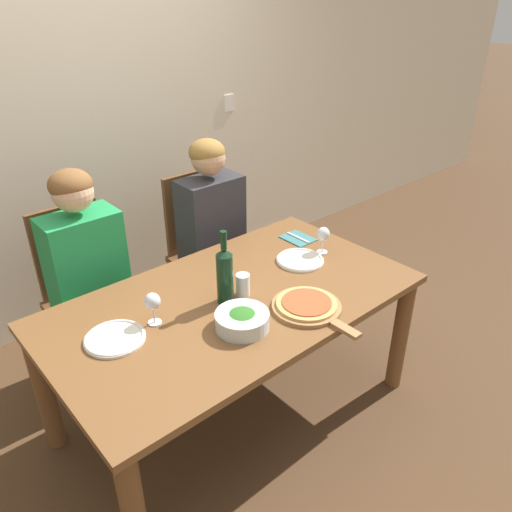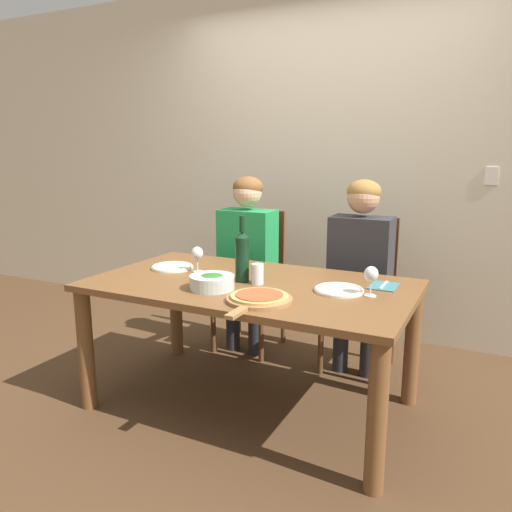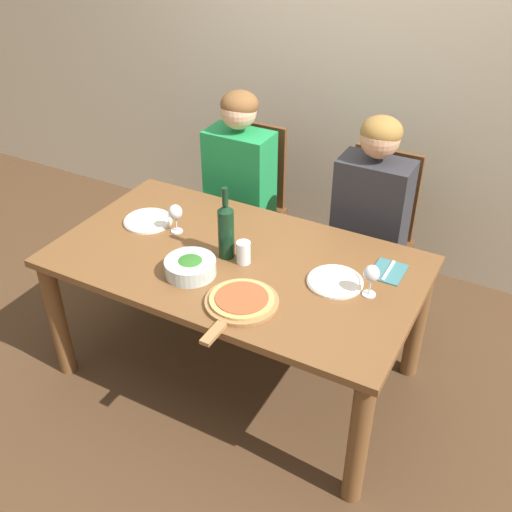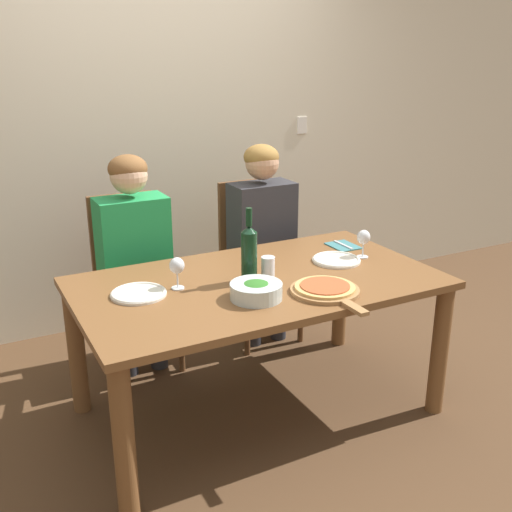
{
  "view_description": "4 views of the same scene",
  "coord_description": "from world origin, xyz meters",
  "px_view_note": "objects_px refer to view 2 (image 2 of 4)",
  "views": [
    {
      "loc": [
        -1.21,
        -1.54,
        2.0
      ],
      "look_at": [
        0.13,
        -0.01,
        0.9
      ],
      "focal_mm": 35.0,
      "sensor_mm": 36.0,
      "label": 1
    },
    {
      "loc": [
        1.19,
        -2.32,
        1.43
      ],
      "look_at": [
        0.01,
        0.04,
        0.86
      ],
      "focal_mm": 35.0,
      "sensor_mm": 36.0,
      "label": 2
    },
    {
      "loc": [
        1.19,
        -2.0,
        2.29
      ],
      "look_at": [
        0.12,
        -0.02,
        0.78
      ],
      "focal_mm": 42.0,
      "sensor_mm": 36.0,
      "label": 3
    },
    {
      "loc": [
        -1.25,
        -2.37,
        1.76
      ],
      "look_at": [
        0.03,
        0.08,
        0.81
      ],
      "focal_mm": 42.0,
      "sensor_mm": 36.0,
      "label": 4
    }
  ],
  "objects_px": {
    "chair_right": "(363,288)",
    "wine_bottle": "(242,255)",
    "person_woman": "(246,247)",
    "wine_glass_right": "(371,276)",
    "pizza_on_board": "(259,298)",
    "wine_glass_left": "(197,254)",
    "water_tumbler": "(257,274)",
    "fork_on_napkin": "(384,286)",
    "person_man": "(360,258)",
    "dinner_plate_right": "(339,290)",
    "broccoli_bowl": "(212,282)",
    "dinner_plate_left": "(172,267)",
    "chair_left": "(254,274)"
  },
  "relations": [
    {
      "from": "pizza_on_board",
      "to": "broccoli_bowl",
      "type": "bearing_deg",
      "value": 164.14
    },
    {
      "from": "fork_on_napkin",
      "to": "person_woman",
      "type": "bearing_deg",
      "value": 155.77
    },
    {
      "from": "water_tumbler",
      "to": "fork_on_napkin",
      "type": "distance_m",
      "value": 0.67
    },
    {
      "from": "wine_bottle",
      "to": "water_tumbler",
      "type": "xyz_separation_m",
      "value": [
        0.1,
        -0.01,
        -0.09
      ]
    },
    {
      "from": "fork_on_napkin",
      "to": "pizza_on_board",
      "type": "bearing_deg",
      "value": -131.95
    },
    {
      "from": "pizza_on_board",
      "to": "wine_bottle",
      "type": "bearing_deg",
      "value": 129.5
    },
    {
      "from": "chair_left",
      "to": "wine_glass_right",
      "type": "xyz_separation_m",
      "value": [
        1.04,
        -0.8,
        0.29
      ]
    },
    {
      "from": "dinner_plate_left",
      "to": "fork_on_napkin",
      "type": "relative_size",
      "value": 1.39
    },
    {
      "from": "person_woman",
      "to": "pizza_on_board",
      "type": "xyz_separation_m",
      "value": [
        0.59,
        -1.0,
        -0.02
      ]
    },
    {
      "from": "wine_bottle",
      "to": "dinner_plate_right",
      "type": "distance_m",
      "value": 0.55
    },
    {
      "from": "person_woman",
      "to": "water_tumbler",
      "type": "height_order",
      "value": "person_woman"
    },
    {
      "from": "broccoli_bowl",
      "to": "person_woman",
      "type": "bearing_deg",
      "value": 106.79
    },
    {
      "from": "person_woman",
      "to": "wine_bottle",
      "type": "xyz_separation_m",
      "value": [
        0.34,
        -0.71,
        0.11
      ]
    },
    {
      "from": "person_woman",
      "to": "wine_glass_right",
      "type": "distance_m",
      "value": 1.24
    },
    {
      "from": "pizza_on_board",
      "to": "dinner_plate_left",
      "type": "bearing_deg",
      "value": 154.22
    },
    {
      "from": "fork_on_napkin",
      "to": "wine_glass_left",
      "type": "bearing_deg",
      "value": -171.06
    },
    {
      "from": "pizza_on_board",
      "to": "wine_glass_right",
      "type": "height_order",
      "value": "wine_glass_right"
    },
    {
      "from": "pizza_on_board",
      "to": "wine_glass_right",
      "type": "distance_m",
      "value": 0.56
    },
    {
      "from": "wine_bottle",
      "to": "person_woman",
      "type": "bearing_deg",
      "value": 115.93
    },
    {
      "from": "dinner_plate_right",
      "to": "wine_glass_left",
      "type": "relative_size",
      "value": 1.66
    },
    {
      "from": "person_woman",
      "to": "broccoli_bowl",
      "type": "height_order",
      "value": "person_woman"
    },
    {
      "from": "dinner_plate_left",
      "to": "pizza_on_board",
      "type": "height_order",
      "value": "pizza_on_board"
    },
    {
      "from": "chair_right",
      "to": "wine_bottle",
      "type": "xyz_separation_m",
      "value": [
        -0.46,
        -0.82,
        0.33
      ]
    },
    {
      "from": "pizza_on_board",
      "to": "wine_glass_left",
      "type": "bearing_deg",
      "value": 147.93
    },
    {
      "from": "wine_bottle",
      "to": "wine_glass_right",
      "type": "xyz_separation_m",
      "value": [
        0.69,
        0.03,
        -0.04
      ]
    },
    {
      "from": "person_man",
      "to": "dinner_plate_right",
      "type": "distance_m",
      "value": 0.67
    },
    {
      "from": "person_woman",
      "to": "wine_glass_right",
      "type": "height_order",
      "value": "person_woman"
    },
    {
      "from": "dinner_plate_left",
      "to": "wine_glass_right",
      "type": "relative_size",
      "value": 1.66
    },
    {
      "from": "dinner_plate_left",
      "to": "wine_bottle",
      "type": "bearing_deg",
      "value": -8.16
    },
    {
      "from": "wine_glass_right",
      "to": "wine_bottle",
      "type": "bearing_deg",
      "value": -177.63
    },
    {
      "from": "broccoli_bowl",
      "to": "chair_right",
      "type": "bearing_deg",
      "value": 62.8
    },
    {
      "from": "dinner_plate_left",
      "to": "dinner_plate_right",
      "type": "distance_m",
      "value": 1.05
    },
    {
      "from": "water_tumbler",
      "to": "wine_glass_left",
      "type": "bearing_deg",
      "value": 169.55
    },
    {
      "from": "wine_bottle",
      "to": "dinner_plate_right",
      "type": "relative_size",
      "value": 1.43
    },
    {
      "from": "person_man",
      "to": "fork_on_napkin",
      "type": "distance_m",
      "value": 0.54
    },
    {
      "from": "dinner_plate_right",
      "to": "fork_on_napkin",
      "type": "relative_size",
      "value": 1.39
    },
    {
      "from": "dinner_plate_left",
      "to": "water_tumbler",
      "type": "distance_m",
      "value": 0.62
    },
    {
      "from": "broccoli_bowl",
      "to": "wine_glass_left",
      "type": "distance_m",
      "value": 0.39
    },
    {
      "from": "person_man",
      "to": "pizza_on_board",
      "type": "height_order",
      "value": "person_man"
    },
    {
      "from": "person_woman",
      "to": "pizza_on_board",
      "type": "bearing_deg",
      "value": -59.67
    },
    {
      "from": "wine_glass_left",
      "to": "wine_glass_right",
      "type": "bearing_deg",
      "value": -2.18
    },
    {
      "from": "wine_glass_right",
      "to": "fork_on_napkin",
      "type": "bearing_deg",
      "value": 84.18
    },
    {
      "from": "person_man",
      "to": "dinner_plate_right",
      "type": "bearing_deg",
      "value": -83.93
    },
    {
      "from": "pizza_on_board",
      "to": "wine_glass_left",
      "type": "height_order",
      "value": "wine_glass_left"
    },
    {
      "from": "person_woman",
      "to": "wine_glass_left",
      "type": "relative_size",
      "value": 8.24
    },
    {
      "from": "wine_bottle",
      "to": "pizza_on_board",
      "type": "relative_size",
      "value": 0.79
    },
    {
      "from": "wine_bottle",
      "to": "wine_glass_right",
      "type": "height_order",
      "value": "wine_bottle"
    },
    {
      "from": "chair_right",
      "to": "wine_glass_right",
      "type": "bearing_deg",
      "value": -73.71
    },
    {
      "from": "person_woman",
      "to": "water_tumbler",
      "type": "relative_size",
      "value": 11.37
    },
    {
      "from": "chair_right",
      "to": "wine_bottle",
      "type": "height_order",
      "value": "wine_bottle"
    }
  ]
}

